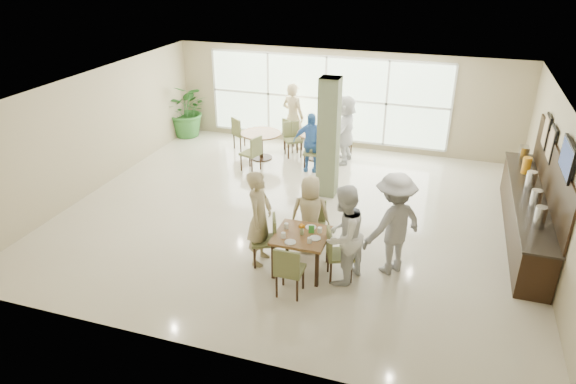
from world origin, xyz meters
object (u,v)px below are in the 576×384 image
(main_table, at_px, (302,239))
(teen_standing, at_px, (394,224))
(round_table_left, at_px, (261,139))
(buffet_counter, at_px, (527,211))
(teen_far, at_px, (310,214))
(adult_standing, at_px, (293,116))
(round_table_right, at_px, (317,138))
(adult_a, at_px, (311,142))
(adult_b, at_px, (345,129))
(teen_left, at_px, (260,218))
(teen_right, at_px, (343,235))
(potted_plant, at_px, (188,110))

(main_table, bearing_deg, teen_standing, 18.12)
(round_table_left, relative_size, buffet_counter, 0.24)
(main_table, height_order, teen_far, teen_far)
(round_table_left, bearing_deg, adult_standing, 59.69)
(round_table_left, distance_m, adult_standing, 1.25)
(teen_standing, height_order, adult_standing, adult_standing)
(round_table_left, height_order, teen_far, teen_far)
(round_table_right, distance_m, adult_a, 0.90)
(adult_b, bearing_deg, buffet_counter, 59.99)
(teen_left, relative_size, adult_b, 0.98)
(round_table_left, distance_m, teen_standing, 6.10)
(main_table, distance_m, adult_a, 4.68)
(teen_right, bearing_deg, adult_a, -138.50)
(teen_left, height_order, adult_standing, adult_standing)
(teen_left, xyz_separation_m, teen_standing, (2.35, 0.44, 0.05))
(round_table_right, bearing_deg, potted_plant, 172.15)
(adult_b, bearing_deg, teen_right, 14.79)
(teen_left, bearing_deg, adult_a, 4.63)
(potted_plant, xyz_separation_m, teen_far, (5.38, -5.27, -0.06))
(buffet_counter, bearing_deg, round_table_right, 151.03)
(round_table_left, distance_m, teen_right, 6.07)
(adult_a, height_order, adult_b, adult_b)
(teen_standing, bearing_deg, main_table, -30.59)
(buffet_counter, relative_size, teen_standing, 2.45)
(potted_plant, relative_size, teen_standing, 0.87)
(teen_left, distance_m, adult_b, 5.36)
(buffet_counter, height_order, teen_far, buffet_counter)
(buffet_counter, distance_m, adult_standing, 6.89)
(adult_a, xyz_separation_m, adult_b, (0.71, 0.86, 0.15))
(main_table, distance_m, teen_left, 0.86)
(round_table_right, distance_m, buffet_counter, 5.84)
(round_table_left, bearing_deg, round_table_right, 18.03)
(teen_far, relative_size, adult_standing, 0.80)
(adult_standing, bearing_deg, potted_plant, 17.00)
(main_table, bearing_deg, teen_left, 175.92)
(teen_left, bearing_deg, teen_standing, -78.43)
(potted_plant, height_order, adult_b, adult_b)
(main_table, bearing_deg, round_table_right, 102.03)
(round_table_left, height_order, buffet_counter, buffet_counter)
(main_table, relative_size, teen_right, 0.52)
(adult_b, bearing_deg, adult_a, -36.69)
(teen_standing, distance_m, adult_standing, 6.53)
(main_table, xyz_separation_m, round_table_right, (-1.16, 5.42, -0.08))
(buffet_counter, bearing_deg, adult_a, 158.96)
(teen_right, bearing_deg, potted_plant, -115.07)
(teen_standing, bearing_deg, adult_a, -105.49)
(potted_plant, bearing_deg, buffet_counter, -20.01)
(round_table_right, height_order, buffet_counter, buffet_counter)
(teen_far, height_order, adult_b, adult_b)
(round_table_right, distance_m, teen_standing, 5.62)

